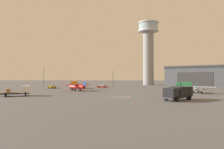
{
  "coord_description": "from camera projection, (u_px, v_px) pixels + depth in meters",
  "views": [
    {
      "loc": [
        -1.32,
        -46.42,
        4.66
      ],
      "look_at": [
        -3.05,
        34.79,
        5.45
      ],
      "focal_mm": 32.96,
      "sensor_mm": 36.0,
      "label": 1
    }
  ],
  "objects": [
    {
      "name": "ground_plane",
      "position": [
        122.0,
        97.0,
        46.34
      ],
      "size": [
        400.0,
        400.0,
        0.0
      ],
      "primitive_type": "plane",
      "color": "#545456"
    },
    {
      "name": "control_tower",
      "position": [
        148.0,
        47.0,
        114.13
      ],
      "size": [
        11.43,
        11.43,
        38.74
      ],
      "color": "gray",
      "rests_on": "ground_plane"
    },
    {
      "name": "hangar",
      "position": [
        199.0,
        76.0,
        108.24
      ],
      "size": [
        37.51,
        34.97,
        10.06
      ],
      "rotation": [
        0.0,
        0.0,
        -2.17
      ],
      "color": "#4C5159",
      "rests_on": "ground_plane"
    },
    {
      "name": "airplane_red",
      "position": [
        77.0,
        86.0,
        66.85
      ],
      "size": [
        8.14,
        9.15,
        3.09
      ],
      "rotation": [
        0.0,
        0.0,
        2.48
      ],
      "color": "red",
      "rests_on": "ground_plane"
    },
    {
      "name": "airplane_silver",
      "position": [
        198.0,
        89.0,
        57.0
      ],
      "size": [
        8.89,
        7.1,
        2.75
      ],
      "rotation": [
        0.0,
        0.0,
        1.11
      ],
      "color": "#B7BABF",
      "rests_on": "ground_plane"
    },
    {
      "name": "truck_box_black",
      "position": [
        178.0,
        92.0,
        40.18
      ],
      "size": [
        6.71,
        6.29,
        2.64
      ],
      "rotation": [
        0.0,
        0.0,
        3.86
      ],
      "color": "#38383D",
      "rests_on": "ground_plane"
    },
    {
      "name": "truck_fuel_tanker_orange",
      "position": [
        75.0,
        84.0,
        79.85
      ],
      "size": [
        3.69,
        6.85,
        3.0
      ],
      "rotation": [
        0.0,
        0.0,
        4.84
      ],
      "color": "#38383D",
      "rests_on": "ground_plane"
    },
    {
      "name": "truck_flatbed_white",
      "position": [
        20.0,
        91.0,
        48.95
      ],
      "size": [
        6.97,
        4.95,
        2.42
      ],
      "rotation": [
        0.0,
        0.0,
        0.42
      ],
      "color": "#38383D",
      "rests_on": "ground_plane"
    },
    {
      "name": "truck_box_green",
      "position": [
        184.0,
        85.0,
        76.94
      ],
      "size": [
        6.01,
        4.36,
        2.63
      ],
      "rotation": [
        0.0,
        0.0,
        2.76
      ],
      "color": "#38383D",
      "rests_on": "ground_plane"
    },
    {
      "name": "car_yellow",
      "position": [
        52.0,
        86.0,
        81.25
      ],
      "size": [
        2.59,
        4.71,
        1.37
      ],
      "rotation": [
        0.0,
        0.0,
        1.5
      ],
      "color": "gold",
      "rests_on": "ground_plane"
    },
    {
      "name": "car_red",
      "position": [
        102.0,
        86.0,
        84.03
      ],
      "size": [
        4.61,
        3.11,
        1.37
      ],
      "rotation": [
        0.0,
        0.0,
        5.97
      ],
      "color": "red",
      "rests_on": "ground_plane"
    },
    {
      "name": "light_post_west",
      "position": [
        113.0,
        76.0,
        96.78
      ],
      "size": [
        0.44,
        0.44,
        7.95
      ],
      "color": "#38383D",
      "rests_on": "ground_plane"
    },
    {
      "name": "light_post_centre",
      "position": [
        44.0,
        74.0,
        101.6
      ],
      "size": [
        0.44,
        0.44,
        9.6
      ],
      "color": "#38383D",
      "rests_on": "ground_plane"
    },
    {
      "name": "traffic_cone_near_left",
      "position": [
        130.0,
        97.0,
        44.73
      ],
      "size": [
        0.36,
        0.36,
        0.58
      ],
      "color": "black",
      "rests_on": "ground_plane"
    }
  ]
}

